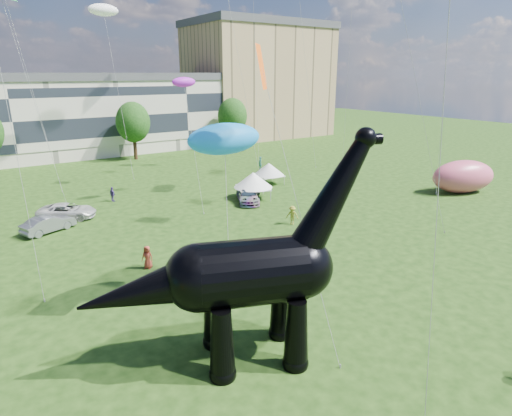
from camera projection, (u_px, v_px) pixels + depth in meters
ground at (342, 341)px, 21.72m from camera, size 220.00×220.00×0.00m
terrace_row at (9, 122)px, 64.33m from camera, size 78.00×11.00×12.00m
apartment_block at (259, 83)px, 91.10m from camera, size 28.00×18.00×22.00m
tree_mid_right at (133, 119)px, 65.81m from camera, size 5.20×5.20×9.44m
tree_far_right at (232, 113)px, 75.53m from camera, size 5.20×5.20×9.44m
dinosaur_sculpture at (241, 277)px, 19.28m from camera, size 13.42×6.88×11.20m
car_grey at (48, 224)px, 36.49m from camera, size 4.67×3.06×1.45m
car_white at (67, 211)px, 39.87m from camera, size 5.67×4.59×1.44m
car_dark at (248, 195)px, 45.03m from camera, size 4.19×5.48×1.48m
gazebo_near at (253, 180)px, 45.93m from camera, size 5.36×5.36×2.90m
gazebo_far at (269, 169)px, 52.04m from camera, size 4.04×4.04×2.63m
inflatable_pink at (463, 176)px, 48.33m from camera, size 8.28×6.22×3.72m
visitors at (167, 241)px, 32.45m from camera, size 52.28×44.03×1.83m
kites at (203, 13)px, 37.12m from camera, size 55.97×53.70×27.77m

